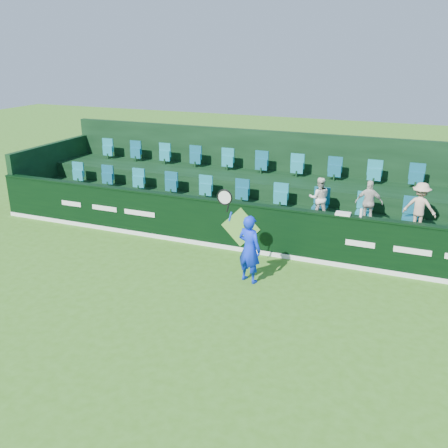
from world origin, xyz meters
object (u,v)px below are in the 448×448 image
at_px(spectator_left, 319,198).
at_px(tennis_player, 249,248).
at_px(spectator_middle, 369,203).
at_px(spectator_right, 420,207).
at_px(drinks_bottle, 361,213).
at_px(towel, 343,214).

bearing_deg(spectator_left, tennis_player, 54.74).
bearing_deg(tennis_player, spectator_left, 70.41).
xyz_separation_m(spectator_middle, spectator_right, (1.24, 0.00, 0.04)).
bearing_deg(drinks_bottle, tennis_player, -143.04).
bearing_deg(towel, spectator_right, 33.13).
bearing_deg(drinks_bottle, spectator_middle, 87.18).
height_order(spectator_left, drinks_bottle, spectator_left).
distance_m(tennis_player, spectator_right, 4.56).
distance_m(spectator_middle, drinks_bottle, 1.12).
height_order(towel, drinks_bottle, drinks_bottle).
relative_size(spectator_left, spectator_right, 0.91).
xyz_separation_m(tennis_player, spectator_middle, (2.30, 2.81, 0.56)).
height_order(tennis_player, towel, tennis_player).
bearing_deg(tennis_player, towel, 42.82).
relative_size(tennis_player, spectator_left, 1.98).
xyz_separation_m(spectator_left, spectator_middle, (1.30, 0.00, 0.02)).
xyz_separation_m(tennis_player, towel, (1.83, 1.69, 0.54)).
height_order(tennis_player, spectator_left, tennis_player).
xyz_separation_m(tennis_player, spectator_right, (3.54, 2.81, 0.59)).
bearing_deg(tennis_player, spectator_right, 38.45).
distance_m(tennis_player, spectator_left, 3.03).
xyz_separation_m(tennis_player, drinks_bottle, (2.25, 1.69, 0.62)).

